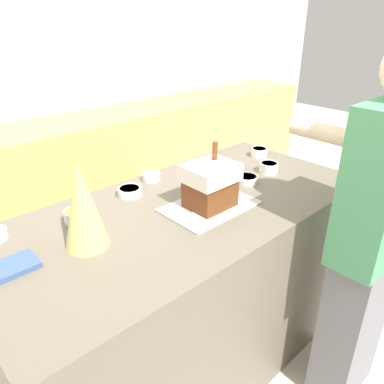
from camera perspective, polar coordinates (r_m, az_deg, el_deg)
ground_plane at (r=2.31m, az=-0.75°, el=-23.26°), size 12.00×12.00×0.00m
wall_back at (r=3.32m, az=-25.71°, el=15.79°), size 8.00×0.05×2.60m
back_cabinet_block at (r=3.24m, az=-21.09°, el=1.01°), size 6.00×0.60×0.95m
kitchen_island at (r=1.97m, az=-0.83°, el=-14.31°), size 1.82×0.87×0.94m
baking_tray at (r=1.70m, az=2.72°, el=-2.16°), size 0.42×0.28×0.01m
gingerbread_house at (r=1.66m, az=2.80°, el=1.21°), size 0.22×0.19×0.28m
decorative_tree at (r=1.41m, az=-16.31°, el=-1.99°), size 0.17×0.17×0.34m
candy_bowl_near_tray_left at (r=2.10m, az=11.62°, el=3.73°), size 0.10×0.10×0.05m
candy_bowl_beside_tree at (r=1.83m, az=-9.49°, el=0.14°), size 0.12×0.12×0.04m
candy_bowl_front_corner at (r=1.97m, az=-6.23°, el=2.38°), size 0.09×0.09×0.04m
candy_bowl_far_left at (r=1.96m, az=8.35°, el=1.99°), size 0.12×0.12×0.04m
candy_bowl_behind_tray at (r=1.65m, az=-17.28°, el=-3.42°), size 0.10×0.10×0.05m
candy_bowl_near_tray_right at (r=2.33m, az=10.18°, el=6.04°), size 0.10×0.10×0.05m
cookbook at (r=1.45m, az=-25.93°, el=-10.29°), size 0.18×0.12×0.02m
person at (r=1.76m, az=25.57°, el=-6.91°), size 0.44×0.55×1.68m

